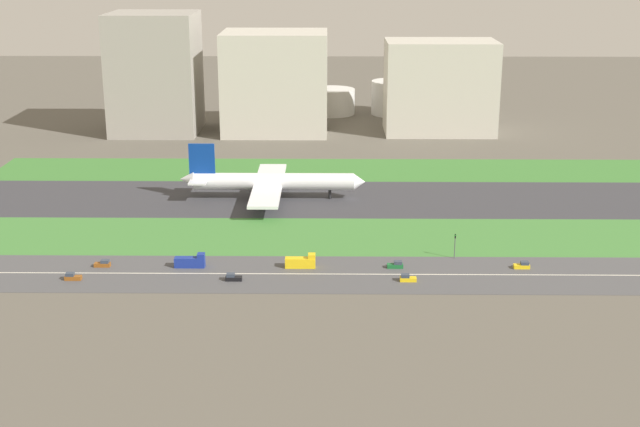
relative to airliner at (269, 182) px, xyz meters
name	(u,v)px	position (x,y,z in m)	size (l,w,h in m)	color
ground_plane	(353,199)	(29.28, 0.00, -6.23)	(800.00, 800.00, 0.00)	#5B564C
runway	(353,199)	(29.28, 0.00, -6.18)	(280.00, 46.00, 0.10)	#38383D
grass_median_north	(350,170)	(29.28, 41.00, -6.18)	(280.00, 36.00, 0.10)	#3D7A33
grass_median_south	(356,236)	(29.28, -41.00, -6.18)	(280.00, 36.00, 0.10)	#427F38
highway	(359,274)	(29.28, -73.00, -6.18)	(280.00, 28.00, 0.10)	#4C4C4F
highway_centerline	(359,274)	(29.28, -73.00, -6.13)	(266.00, 0.50, 0.01)	silver
airliner	(269,182)	(0.00, 0.00, 0.00)	(65.00, 56.00, 19.70)	white
car_4	(72,277)	(-47.61, -78.00, -5.31)	(4.40, 1.80, 2.00)	brown
truck_0	(191,262)	(-17.36, -68.00, -4.56)	(8.40, 2.50, 4.00)	navy
car_0	(522,265)	(74.70, -68.00, -5.31)	(4.40, 1.80, 2.00)	yellow
car_5	(407,278)	(42.00, -78.00, -5.31)	(4.40, 1.80, 2.00)	yellow
car_2	(103,264)	(-41.86, -68.00, -5.31)	(4.40, 1.80, 2.00)	brown
truck_1	(301,262)	(13.40, -68.00, -4.56)	(8.40, 2.50, 4.00)	yellow
car_1	(233,278)	(-4.57, -78.00, -5.31)	(4.40, 1.80, 2.00)	black
car_3	(396,265)	(39.67, -68.00, -5.31)	(4.40, 1.80, 2.00)	#19662D
traffic_light	(455,244)	(56.95, -60.01, -1.94)	(0.36, 0.50, 7.20)	#4C4C51
terminal_building	(155,73)	(-60.72, 114.00, 21.55)	(39.79, 38.80, 55.56)	#9E998E
hangar_building	(275,82)	(-4.50, 114.00, 17.26)	(48.61, 38.15, 46.98)	beige
office_tower	(440,87)	(72.69, 114.00, 15.26)	(51.08, 31.57, 42.98)	beige
fuel_tank_west	(332,101)	(22.20, 159.00, 0.39)	(23.91, 23.91, 13.24)	silver
fuel_tank_centre	(394,98)	(54.87, 159.00, 2.47)	(24.01, 24.01, 17.41)	silver
fuel_tank_east	(459,102)	(88.63, 159.00, 0.23)	(17.15, 17.15, 12.92)	silver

